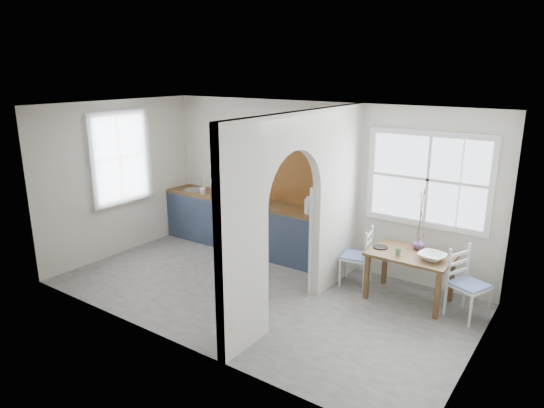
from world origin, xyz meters
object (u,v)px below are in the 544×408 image
Objects in this scene: vase at (419,243)px; kettle at (310,205)px; chair_left at (356,256)px; chair_right at (469,284)px; dining_table at (409,277)px.

kettle is at bearing -179.64° from vase.
kettle is (-0.88, 0.14, 0.60)m from chair_left.
chair_left is 0.97× the size of chair_right.
chair_left is 5.24× the size of vase.
chair_right reaches higher than chair_left.
chair_right is at bearing -1.99° from dining_table.
dining_table is 4.00× the size of kettle.
dining_table is at bearing 75.30° from chair_left.
vase is (-0.76, 0.25, 0.31)m from chair_right.
chair_right is at bearing -23.16° from kettle.
dining_table is 0.84m from chair_left.
vase is (0.02, 0.21, 0.42)m from dining_table.
chair_left is at bearing -26.88° from kettle.
chair_left is at bearing -169.70° from vase.
kettle is 1.63× the size of vase.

